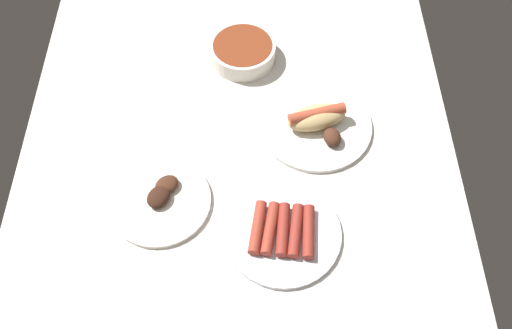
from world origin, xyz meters
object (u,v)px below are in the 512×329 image
Objects in this scene: plate_sausages at (283,232)px; plate_hotdog_assembled at (317,122)px; bowl_chili at (243,51)px; plate_grilled_meat at (160,200)px.

plate_sausages is 26.43cm from plate_hotdog_assembled.
plate_hotdog_assembled is (-25.20, 7.94, 0.71)cm from plate_sausages.
plate_sausages is 0.93× the size of plate_hotdog_assembled.
bowl_chili reaches higher than plate_grilled_meat.
plate_hotdog_assembled is at bearing 119.54° from plate_grilled_meat.
plate_hotdog_assembled is (20.09, 15.64, -0.69)cm from bowl_chili.
plate_hotdog_assembled is 1.20× the size of plate_grilled_meat.
plate_grilled_meat is at bearing -107.24° from plate_sausages.
bowl_chili is at bearing -142.10° from plate_hotdog_assembled.
bowl_chili is 0.75× the size of plate_grilled_meat.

